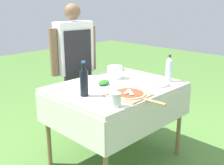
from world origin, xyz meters
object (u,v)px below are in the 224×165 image
Objects in this scene: mixing_tub at (115,72)px; sauce_jar at (115,101)px; oil_bottle at (84,82)px; person_cook at (74,61)px; water_bottle at (169,69)px; pizza_on_peel at (130,94)px; plate_stack at (155,83)px; herb_container at (104,83)px; prep_table at (116,94)px.

sauce_jar is (-0.56, -0.54, -0.02)m from mixing_tub.
person_cook is at bearing 57.02° from oil_bottle.
water_bottle reaches higher than sauce_jar.
plate_stack is (0.41, 0.05, -0.00)m from pizza_on_peel.
water_bottle reaches higher than mixing_tub.
herb_container is at bearing 84.11° from person_cook.
oil_bottle is at bearing -161.89° from herb_container.
water_bottle is (0.60, 0.02, 0.11)m from pizza_on_peel.
oil_bottle reaches higher than herb_container.
herb_container is 0.48m from plate_stack.
person_cook is at bearing 66.50° from sauce_jar.
person_cook is 14.31× the size of sauce_jar.
water_bottle reaches higher than plate_stack.
plate_stack is 0.68m from sauce_jar.
pizza_on_peel is at bearing -115.03° from prep_table.
plate_stack is at bearing 2.42° from pizza_on_peel.
water_bottle is 0.22m from plate_stack.
mixing_tub reaches higher than plate_stack.
prep_table is 0.44m from oil_bottle.
person_cook reaches higher than herb_container.
sauce_jar is at bearing 74.12° from person_cook.
prep_table is 0.55m from sauce_jar.
person_cook reaches higher than oil_bottle.
sauce_jar is at bearing -135.82° from mixing_tub.
person_cook is 5.73× the size of plate_stack.
pizza_on_peel is 1.73× the size of oil_bottle.
pizza_on_peel is 3.33× the size of mixing_tub.
sauce_jar is (-0.86, -0.09, -0.08)m from water_bottle.
pizza_on_peel is 1.96× the size of water_bottle.
plate_stack is (0.19, -0.97, -0.10)m from person_cook.
sauce_jar reaches higher than prep_table.
sauce_jar is (-0.25, -0.07, 0.03)m from pizza_on_peel.
water_bottle is at bearing -56.61° from mixing_tub.
plate_stack is at bearing -18.84° from oil_bottle.
mixing_tub is at bearing 106.39° from person_cook.
oil_bottle reaches higher than pizza_on_peel.
plate_stack is at bearing 108.76° from person_cook.
person_cook reaches higher than prep_table.
mixing_tub is 0.58× the size of plate_stack.
water_bottle reaches higher than herb_container.
pizza_on_peel is 0.39m from herb_container.
water_bottle is 2.47× the size of sauce_jar.
water_bottle is 1.70× the size of mixing_tub.
person_cook is at bearing 73.62° from pizza_on_peel.
oil_bottle is at bearing -161.17° from mixing_tub.
water_bottle is 1.20× the size of herb_container.
person_cook is 5.13× the size of oil_bottle.
oil_bottle is at bearing 64.64° from person_cook.
water_bottle is (0.86, -0.26, 0.01)m from oil_bottle.
person_cook reaches higher than sauce_jar.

